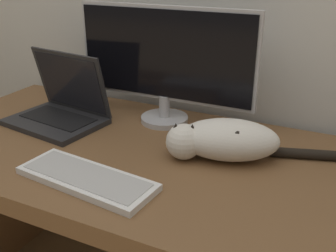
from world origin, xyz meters
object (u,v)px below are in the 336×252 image
object	(u,v)px
laptop	(60,109)
cat	(224,139)
monitor	(165,61)
external_keyboard	(86,178)

from	to	relation	value
laptop	cat	xyz separation A→B (m)	(0.65, -0.02, 0.01)
monitor	laptop	size ratio (longest dim) A/B	1.83
laptop	cat	bearing A→B (deg)	6.61
monitor	external_keyboard	distance (m)	0.54
cat	laptop	bearing A→B (deg)	161.48
monitor	laptop	distance (m)	0.44
monitor	laptop	bearing A→B (deg)	-153.83
monitor	external_keyboard	bearing A→B (deg)	-90.49
external_keyboard	cat	distance (m)	0.43
monitor	external_keyboard	size ratio (longest dim) A/B	1.62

